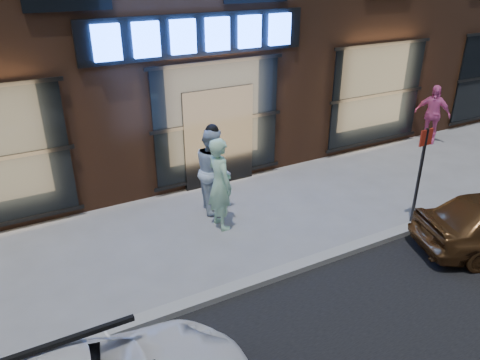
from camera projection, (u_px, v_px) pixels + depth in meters
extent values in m
plane|color=slate|center=(314.00, 264.00, 8.59)|extent=(90.00, 90.00, 0.00)
cube|color=gray|center=(314.00, 261.00, 8.57)|extent=(60.00, 0.25, 0.12)
cube|color=black|center=(199.00, 35.00, 10.01)|extent=(5.20, 0.06, 0.90)
cube|color=black|center=(219.00, 138.00, 11.19)|extent=(1.80, 0.10, 2.40)
cube|color=#FFBF72|center=(217.00, 121.00, 11.06)|extent=(3.00, 0.04, 2.60)
cube|color=black|center=(218.00, 122.00, 11.03)|extent=(3.20, 0.06, 2.80)
cube|color=#FFBF72|center=(376.00, 95.00, 13.22)|extent=(3.00, 0.04, 2.60)
cube|color=black|center=(377.00, 95.00, 13.19)|extent=(3.20, 0.06, 2.80)
cube|color=#2659FF|center=(107.00, 43.00, 9.09)|extent=(0.55, 0.12, 0.70)
cube|color=#2659FF|center=(146.00, 40.00, 9.44)|extent=(0.55, 0.12, 0.70)
cube|color=#2659FF|center=(183.00, 37.00, 9.78)|extent=(0.55, 0.12, 0.70)
cube|color=#2659FF|center=(217.00, 34.00, 10.13)|extent=(0.55, 0.12, 0.70)
cube|color=#2659FF|center=(249.00, 32.00, 10.47)|extent=(0.55, 0.12, 0.70)
cube|color=#2659FF|center=(280.00, 29.00, 10.82)|extent=(0.55, 0.12, 0.70)
imported|color=#ACE3C1|center=(220.00, 184.00, 9.41)|extent=(0.50, 0.73, 1.95)
imported|color=silver|center=(213.00, 170.00, 10.12)|extent=(0.90, 1.05, 1.89)
imported|color=pink|center=(432.00, 114.00, 13.97)|extent=(0.87, 1.11, 1.75)
cylinder|color=#262628|center=(419.00, 177.00, 9.55)|extent=(0.07, 0.07, 2.09)
cube|color=red|center=(426.00, 138.00, 9.18)|extent=(0.33, 0.04, 0.33)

